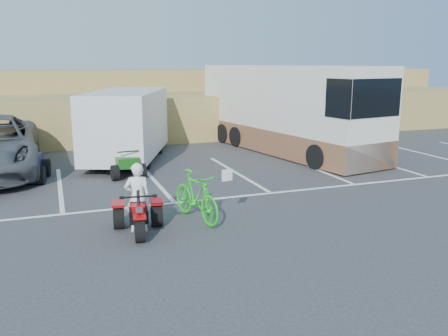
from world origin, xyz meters
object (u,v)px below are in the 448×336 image
object	(u,v)px
red_trike_atv	(139,233)
quad_atv_green	(125,176)
rider	(138,197)
rv_motorhome	(285,115)
green_dirt_bike	(196,196)
cargo_trailer	(127,123)
quad_atv_blue	(28,181)

from	to	relation	value
red_trike_atv	quad_atv_green	size ratio (longest dim) A/B	1.04
rider	rv_motorhome	xyz separation A→B (m)	(7.18, 7.33, 0.71)
green_dirt_bike	quad_atv_green	world-z (taller)	green_dirt_bike
rider	rv_motorhome	bearing A→B (deg)	-126.89
quad_atv_green	green_dirt_bike	bearing A→B (deg)	-84.48
red_trike_atv	rider	bearing A→B (deg)	90.00
green_dirt_bike	rv_motorhome	xyz separation A→B (m)	(5.83, 7.05, 0.89)
rider	green_dirt_bike	size ratio (longest dim) A/B	0.79
cargo_trailer	rv_motorhome	bearing A→B (deg)	19.44
quad_atv_green	rv_motorhome	bearing A→B (deg)	13.71
cargo_trailer	quad_atv_blue	size ratio (longest dim) A/B	3.70
quad_atv_blue	quad_atv_green	bearing A→B (deg)	0.50
green_dirt_bike	rider	bearing A→B (deg)	178.06
rv_motorhome	quad_atv_blue	distance (m)	9.84
quad_atv_green	cargo_trailer	bearing A→B (deg)	74.16
red_trike_atv	rider	size ratio (longest dim) A/B	0.97
green_dirt_bike	cargo_trailer	distance (m)	7.29
rider	cargo_trailer	world-z (taller)	cargo_trailer
rv_motorhome	green_dirt_bike	bearing A→B (deg)	-139.73
green_dirt_bike	quad_atv_green	size ratio (longest dim) A/B	1.35
green_dirt_bike	rv_motorhome	world-z (taller)	rv_motorhome
red_trike_atv	quad_atv_green	bearing A→B (deg)	92.05
rider	cargo_trailer	xyz separation A→B (m)	(0.96, 7.51, 0.62)
quad_atv_blue	rider	bearing A→B (deg)	-58.57
red_trike_atv	quad_atv_green	world-z (taller)	red_trike_atv
cargo_trailer	quad_atv_blue	distance (m)	4.13
rv_motorhome	quad_atv_green	xyz separation A→B (m)	(-6.70, -2.22, -1.44)
quad_atv_blue	quad_atv_green	world-z (taller)	quad_atv_blue
red_trike_atv	green_dirt_bike	xyz separation A→B (m)	(1.37, 0.42, 0.56)
red_trike_atv	cargo_trailer	world-z (taller)	cargo_trailer
rv_motorhome	cargo_trailer	bearing A→B (deg)	168.16
cargo_trailer	quad_atv_blue	bearing A→B (deg)	-127.68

